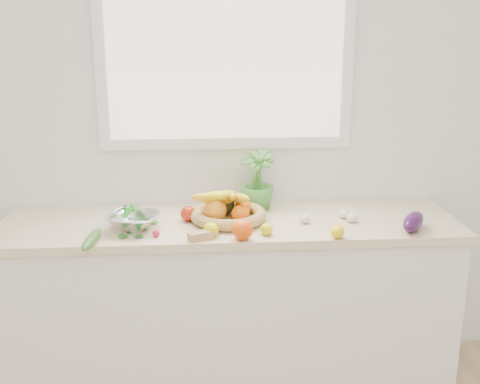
{
  "coord_description": "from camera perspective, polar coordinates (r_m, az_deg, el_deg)",
  "views": [
    {
      "loc": [
        -0.15,
        -0.84,
        1.86
      ],
      "look_at": [
        0.05,
        1.93,
        1.05
      ],
      "focal_mm": 45.0,
      "sensor_mm": 36.0,
      "label": 1
    }
  ],
  "objects": [
    {
      "name": "lemon_c",
      "position": [
        2.76,
        2.53,
        -3.53
      ],
      "size": [
        0.08,
        0.08,
        0.06
      ],
      "primitive_type": "ellipsoid",
      "rotation": [
        0.0,
        0.0,
        0.36
      ],
      "color": "#D2CF0B",
      "rests_on": "countertop"
    },
    {
      "name": "cucumber",
      "position": [
        2.72,
        -13.88,
        -4.37
      ],
      "size": [
        0.08,
        0.26,
        0.05
      ],
      "primitive_type": "ellipsoid",
      "rotation": [
        0.0,
        0.0,
        -0.12
      ],
      "color": "#2E5E1B",
      "rests_on": "countertop"
    },
    {
      "name": "ginger",
      "position": [
        2.7,
        -3.74,
        -4.16
      ],
      "size": [
        0.12,
        0.09,
        0.04
      ],
      "primitive_type": "cube",
      "rotation": [
        0.0,
        0.0,
        0.39
      ],
      "color": "tan",
      "rests_on": "countertop"
    },
    {
      "name": "window_pane",
      "position": [
        3.06,
        -1.36,
        14.19
      ],
      "size": [
        1.18,
        0.01,
        0.98
      ],
      "primitive_type": "cube",
      "color": "white",
      "rests_on": "window_frame"
    },
    {
      "name": "garlic_a",
      "position": [
        3.02,
        9.84,
        -2.05
      ],
      "size": [
        0.06,
        0.06,
        0.05
      ],
      "primitive_type": "ellipsoid",
      "rotation": [
        0.0,
        0.0,
        -0.01
      ],
      "color": "beige",
      "rests_on": "countertop"
    },
    {
      "name": "back_wall",
      "position": [
        3.14,
        -1.34,
        6.89
      ],
      "size": [
        4.5,
        0.02,
        2.7
      ],
      "primitive_type": "cube",
      "color": "white",
      "rests_on": "ground"
    },
    {
      "name": "lemon_a",
      "position": [
        2.74,
        -2.76,
        -3.56
      ],
      "size": [
        0.09,
        0.1,
        0.07
      ],
      "primitive_type": "ellipsoid",
      "rotation": [
        0.0,
        0.0,
        0.4
      ],
      "color": "#CDCF0B",
      "rests_on": "countertop"
    },
    {
      "name": "garlic_c",
      "position": [
        2.92,
        6.16,
        -2.55
      ],
      "size": [
        0.06,
        0.06,
        0.04
      ],
      "primitive_type": "ellipsoid",
      "rotation": [
        0.0,
        0.0,
        0.22
      ],
      "color": "silver",
      "rests_on": "countertop"
    },
    {
      "name": "potted_herb",
      "position": [
        3.1,
        1.65,
        1.09
      ],
      "size": [
        0.24,
        0.24,
        0.32
      ],
      "primitive_type": "imported",
      "rotation": [
        0.0,
        0.0,
        -0.4
      ],
      "color": "#448A32",
      "rests_on": "countertop"
    },
    {
      "name": "eggplant",
      "position": [
        2.92,
        16.12,
        -2.72
      ],
      "size": [
        0.19,
        0.22,
        0.09
      ],
      "primitive_type": "ellipsoid",
      "rotation": [
        0.0,
        0.0,
        -0.58
      ],
      "color": "#300F3A",
      "rests_on": "countertop"
    },
    {
      "name": "countertop",
      "position": [
        2.96,
        -0.99,
        -3.07
      ],
      "size": [
        2.24,
        0.62,
        0.04
      ],
      "primitive_type": "cube",
      "color": "beige",
      "rests_on": "counter_cabinet"
    },
    {
      "name": "radish",
      "position": [
        2.76,
        -7.96,
        -3.92
      ],
      "size": [
        0.04,
        0.04,
        0.03
      ],
      "primitive_type": "sphere",
      "rotation": [
        0.0,
        0.0,
        -0.34
      ],
      "color": "#B71636",
      "rests_on": "countertop"
    },
    {
      "name": "fruit_basket",
      "position": [
        2.93,
        -1.19,
        -1.78
      ],
      "size": [
        0.49,
        0.49,
        0.19
      ],
      "color": "tan",
      "rests_on": "countertop"
    },
    {
      "name": "orange_loose",
      "position": [
        2.69,
        0.25,
        -3.61
      ],
      "size": [
        0.12,
        0.12,
        0.09
      ],
      "primitive_type": "sphere",
      "rotation": [
        0.0,
        0.0,
        -0.43
      ],
      "color": "#FD4A08",
      "rests_on": "countertop"
    },
    {
      "name": "garlic_b",
      "position": [
        2.97,
        10.59,
        -2.4
      ],
      "size": [
        0.07,
        0.07,
        0.05
      ],
      "primitive_type": "ellipsoid",
      "rotation": [
        0.0,
        0.0,
        -0.19
      ],
      "color": "white",
      "rests_on": "countertop"
    },
    {
      "name": "apple",
      "position": [
        2.94,
        -4.92,
        -2.06
      ],
      "size": [
        0.09,
        0.09,
        0.08
      ],
      "primitive_type": "sphere",
      "rotation": [
        0.0,
        0.0,
        0.23
      ],
      "color": "#A8240D",
      "rests_on": "countertop"
    },
    {
      "name": "lemon_b",
      "position": [
        2.75,
        9.23,
        -3.72
      ],
      "size": [
        0.07,
        0.09,
        0.06
      ],
      "primitive_type": "ellipsoid",
      "rotation": [
        0.0,
        0.0,
        -0.15
      ],
      "color": "yellow",
      "rests_on": "countertop"
    },
    {
      "name": "window_frame",
      "position": [
        3.08,
        -1.38,
        14.21
      ],
      "size": [
        1.3,
        0.03,
        1.1
      ],
      "primitive_type": "cube",
      "color": "white",
      "rests_on": "back_wall"
    },
    {
      "name": "colander_with_spinach",
      "position": [
        2.85,
        -10.09,
        -2.34
      ],
      "size": [
        0.3,
        0.3,
        0.12
      ],
      "color": "silver",
      "rests_on": "countertop"
    },
    {
      "name": "counter_cabinet",
      "position": [
        3.14,
        -0.95,
        -10.85
      ],
      "size": [
        2.2,
        0.58,
        0.86
      ],
      "primitive_type": "cube",
      "color": "silver",
      "rests_on": "ground"
    }
  ]
}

